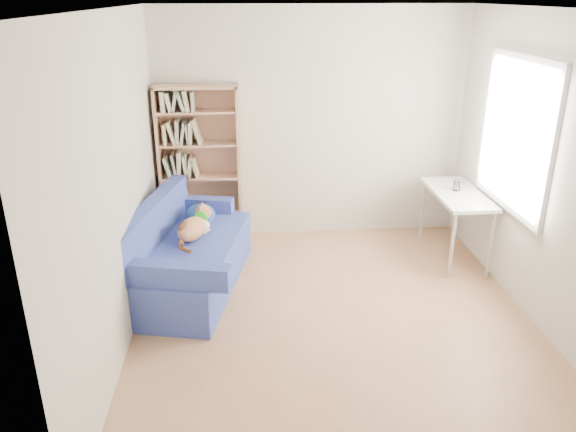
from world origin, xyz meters
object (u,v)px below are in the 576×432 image
object	(u,v)px
desk	(457,200)
pen_cup	(457,185)
sofa	(186,255)
bookshelf	(200,172)

from	to	relation	value
desk	pen_cup	bearing A→B (deg)	93.30
sofa	pen_cup	world-z (taller)	pen_cup
sofa	desk	xyz separation A→B (m)	(2.83, 0.44, 0.33)
bookshelf	pen_cup	size ratio (longest dim) A/B	11.38
sofa	desk	distance (m)	2.88
sofa	desk	bearing A→B (deg)	20.81
sofa	pen_cup	bearing A→B (deg)	21.90
pen_cup	desk	bearing A→B (deg)	-86.70
desk	bookshelf	bearing A→B (deg)	166.24
bookshelf	desk	distance (m)	2.82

